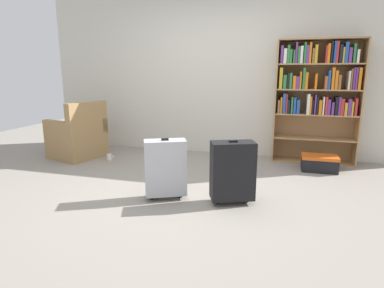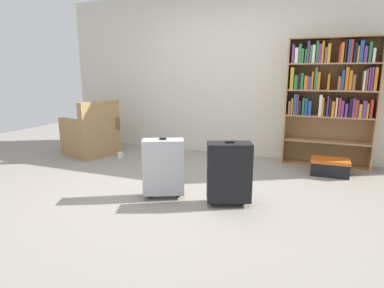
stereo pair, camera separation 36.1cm
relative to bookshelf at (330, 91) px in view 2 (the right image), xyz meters
name	(u,v)px [view 2 (the right image)]	position (x,y,z in m)	size (l,w,h in m)	color
ground_plane	(180,193)	(-1.52, -1.82, -1.08)	(10.39, 10.39, 0.00)	gray
back_wall	(230,75)	(-1.52, 0.23, 0.22)	(5.93, 0.10, 2.60)	beige
bookshelf	(330,91)	(0.00, 0.00, 0.00)	(1.19, 0.33, 1.81)	#A87F51
armchair	(92,136)	(-3.59, -0.72, -0.76)	(0.88, 0.88, 0.90)	#9E7A4C
mug	(120,155)	(-3.03, -0.75, -1.03)	(0.12, 0.08, 0.10)	white
storage_box	(330,167)	(0.07, -0.46, -0.96)	(0.48, 0.31, 0.22)	black
suitcase_silver	(163,167)	(-1.64, -1.98, -0.73)	(0.49, 0.37, 0.67)	#B7BABF
suitcase_black	(229,172)	(-0.93, -1.90, -0.73)	(0.50, 0.38, 0.68)	black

